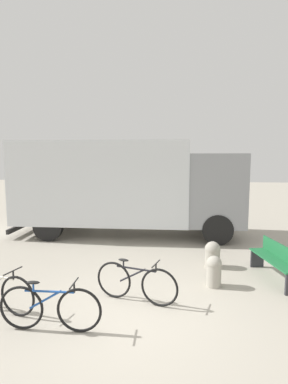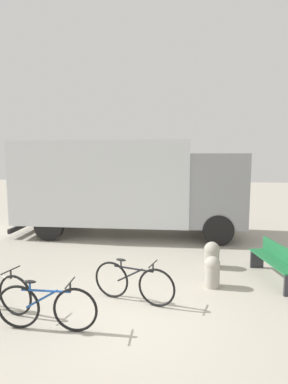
{
  "view_description": "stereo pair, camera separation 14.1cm",
  "coord_description": "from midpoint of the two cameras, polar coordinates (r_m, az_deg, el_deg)",
  "views": [
    {
      "loc": [
        0.91,
        -5.01,
        2.84
      ],
      "look_at": [
        -0.15,
        3.83,
        1.8
      ],
      "focal_mm": 28.0,
      "sensor_mm": 36.0,
      "label": 1
    },
    {
      "loc": [
        1.05,
        -4.99,
        2.84
      ],
      "look_at": [
        -0.15,
        3.83,
        1.8
      ],
      "focal_mm": 28.0,
      "sensor_mm": 36.0,
      "label": 2
    }
  ],
  "objects": [
    {
      "name": "bicycle_middle",
      "position": [
        5.48,
        -17.38,
        -20.19
      ],
      "size": [
        1.72,
        0.44,
        0.84
      ],
      "rotation": [
        0.0,
        0.0,
        0.04
      ],
      "color": "black",
      "rests_on": "ground"
    },
    {
      "name": "bicycle_far",
      "position": [
        6.13,
        -1.39,
        -16.83
      ],
      "size": [
        1.68,
        0.56,
        0.84
      ],
      "rotation": [
        0.0,
        0.0,
        -0.26
      ],
      "color": "black",
      "rests_on": "ground"
    },
    {
      "name": "park_bench",
      "position": [
        7.73,
        24.29,
        -11.79
      ],
      "size": [
        0.75,
        1.75,
        0.83
      ],
      "rotation": [
        0.0,
        0.0,
        1.78
      ],
      "color": "#1E6638",
      "rests_on": "ground"
    },
    {
      "name": "bollard_far_bench",
      "position": [
        8.09,
        13.3,
        -11.44
      ],
      "size": [
        0.4,
        0.4,
        0.68
      ],
      "color": "#9E998C",
      "rests_on": "ground"
    },
    {
      "name": "ground_plane",
      "position": [
        5.84,
        -3.15,
        -22.48
      ],
      "size": [
        60.0,
        60.0,
        0.0
      ],
      "primitive_type": "plane",
      "color": "#A8A091"
    },
    {
      "name": "bollard_near_bench",
      "position": [
        6.96,
        13.47,
        -14.35
      ],
      "size": [
        0.34,
        0.34,
        0.69
      ],
      "color": "#9E998C",
      "rests_on": "ground"
    },
    {
      "name": "delivery_truck",
      "position": [
        10.92,
        -3.12,
        1.57
      ],
      "size": [
        8.16,
        2.73,
        3.39
      ],
      "rotation": [
        0.0,
        0.0,
        0.03
      ],
      "color": "silver",
      "rests_on": "ground"
    }
  ]
}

